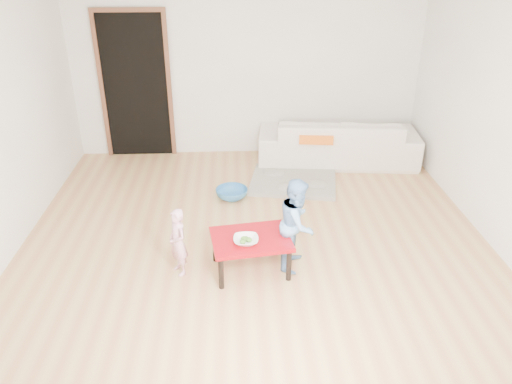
{
  "coord_description": "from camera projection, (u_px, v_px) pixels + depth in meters",
  "views": [
    {
      "loc": [
        -0.21,
        -4.66,
        2.9
      ],
      "look_at": [
        0.0,
        -0.2,
        0.65
      ],
      "focal_mm": 35.0,
      "sensor_mm": 36.0,
      "label": 1
    }
  ],
  "objects": [
    {
      "name": "back_wall",
      "position": [
        247.0,
        66.0,
        7.11
      ],
      "size": [
        5.0,
        0.02,
        2.6
      ],
      "primitive_type": "cube",
      "color": "white",
      "rests_on": "floor"
    },
    {
      "name": "child_pink",
      "position": [
        178.0,
        242.0,
        4.74
      ],
      "size": [
        0.27,
        0.3,
        0.69
      ],
      "primitive_type": "imported",
      "rotation": [
        0.0,
        0.0,
        -1.02
      ],
      "color": "#DC6496",
      "rests_on": "floor"
    },
    {
      "name": "bowl",
      "position": [
        246.0,
        240.0,
        4.66
      ],
      "size": [
        0.23,
        0.23,
        0.06
      ],
      "primitive_type": "imported",
      "color": "white",
      "rests_on": "red_table"
    },
    {
      "name": "floor",
      "position": [
        255.0,
        237.0,
        5.47
      ],
      "size": [
        5.0,
        5.0,
        0.01
      ],
      "primitive_type": "cube",
      "color": "#BB7E50",
      "rests_on": "ground"
    },
    {
      "name": "doorway",
      "position": [
        136.0,
        87.0,
        7.15
      ],
      "size": [
        1.02,
        0.08,
        2.11
      ],
      "primitive_type": null,
      "color": "brown",
      "rests_on": "back_wall"
    },
    {
      "name": "basin",
      "position": [
        232.0,
        193.0,
        6.27
      ],
      "size": [
        0.4,
        0.4,
        0.13
      ],
      "primitive_type": "imported",
      "color": "teal",
      "rests_on": "floor"
    },
    {
      "name": "broccoli",
      "position": [
        246.0,
        240.0,
        4.66
      ],
      "size": [
        0.12,
        0.12,
        0.06
      ],
      "primitive_type": null,
      "color": "#2D5919",
      "rests_on": "red_table"
    },
    {
      "name": "right_wall",
      "position": [
        504.0,
        120.0,
        4.99
      ],
      "size": [
        0.02,
        5.0,
        2.6
      ],
      "primitive_type": "cube",
      "color": "white",
      "rests_on": "floor"
    },
    {
      "name": "sofa",
      "position": [
        338.0,
        140.0,
        7.21
      ],
      "size": [
        2.33,
        1.09,
        0.66
      ],
      "primitive_type": "imported",
      "rotation": [
        0.0,
        0.0,
        3.05
      ],
      "color": "beige",
      "rests_on": "floor"
    },
    {
      "name": "child_blue",
      "position": [
        297.0,
        224.0,
        4.8
      ],
      "size": [
        0.49,
        0.55,
        0.93
      ],
      "primitive_type": "imported",
      "rotation": [
        0.0,
        0.0,
        1.23
      ],
      "color": "#5D9CD7",
      "rests_on": "floor"
    },
    {
      "name": "blanket",
      "position": [
        293.0,
        181.0,
        6.66
      ],
      "size": [
        1.26,
        1.11,
        0.06
      ],
      "primitive_type": null,
      "rotation": [
        0.0,
        0.0,
        -0.18
      ],
      "color": "#A09A8D",
      "rests_on": "floor"
    },
    {
      "name": "red_table",
      "position": [
        251.0,
        254.0,
        4.84
      ],
      "size": [
        0.82,
        0.66,
        0.37
      ],
      "primitive_type": null,
      "rotation": [
        0.0,
        0.0,
        0.15
      ],
      "color": "maroon",
      "rests_on": "floor"
    },
    {
      "name": "cushion",
      "position": [
        316.0,
        135.0,
        6.9
      ],
      "size": [
        0.51,
        0.47,
        0.12
      ],
      "primitive_type": "cube",
      "rotation": [
        0.0,
        0.0,
        -0.13
      ],
      "color": "orange",
      "rests_on": "sofa"
    }
  ]
}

